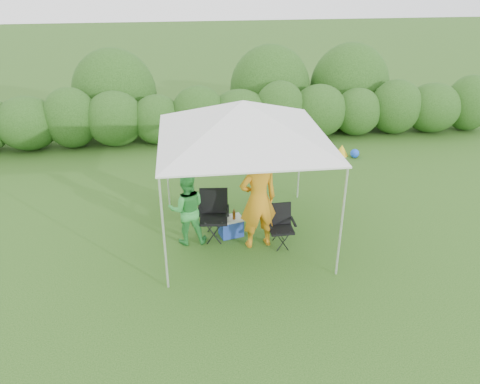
{
  "coord_description": "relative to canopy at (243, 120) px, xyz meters",
  "views": [
    {
      "loc": [
        -1.07,
        -7.58,
        5.15
      ],
      "look_at": [
        -0.07,
        0.4,
        1.05
      ],
      "focal_mm": 35.0,
      "sensor_mm": 36.0,
      "label": 1
    }
  ],
  "objects": [
    {
      "name": "man",
      "position": [
        0.24,
        -0.38,
        -1.45
      ],
      "size": [
        0.81,
        0.61,
        2.02
      ],
      "primitive_type": "imported",
      "rotation": [
        0.0,
        0.0,
        3.32
      ],
      "color": "orange",
      "rests_on": "ground"
    },
    {
      "name": "chair_left",
      "position": [
        -0.58,
        0.07,
        -1.9
      ],
      "size": [
        0.66,
        0.6,
        0.99
      ],
      "rotation": [
        0.0,
        0.0,
        -0.09
      ],
      "color": "black",
      "rests_on": "ground"
    },
    {
      "name": "ground",
      "position": [
        0.0,
        -0.5,
        -2.46
      ],
      "size": [
        70.0,
        70.0,
        0.0
      ],
      "primitive_type": "plane",
      "color": "#325B1C"
    },
    {
      "name": "cooler",
      "position": [
        -0.24,
        0.04,
        -2.26
      ],
      "size": [
        0.54,
        0.45,
        0.4
      ],
      "rotation": [
        0.0,
        0.0,
        0.24
      ],
      "color": "#223F9E",
      "rests_on": "ground"
    },
    {
      "name": "woman",
      "position": [
        -1.1,
        -0.09,
        -1.72
      ],
      "size": [
        0.74,
        0.58,
        1.49
      ],
      "primitive_type": "imported",
      "rotation": [
        0.0,
        0.0,
        3.17
      ],
      "color": "green",
      "rests_on": "ground"
    },
    {
      "name": "bottle",
      "position": [
        -0.18,
        0.0,
        -1.96
      ],
      "size": [
        0.06,
        0.06,
        0.22
      ],
      "primitive_type": "cylinder",
      "color": "#592D0C",
      "rests_on": "cooler"
    },
    {
      "name": "canopy",
      "position": [
        0.0,
        0.0,
        0.0
      ],
      "size": [
        3.1,
        3.1,
        2.83
      ],
      "color": "silver",
      "rests_on": "ground"
    },
    {
      "name": "lawn_toy",
      "position": [
        3.44,
        3.83,
        -2.31
      ],
      "size": [
        0.63,
        0.52,
        0.31
      ],
      "color": "yellow",
      "rests_on": "ground"
    },
    {
      "name": "hedge",
      "position": [
        0.11,
        5.5,
        -1.63
      ],
      "size": [
        17.61,
        1.53,
        1.8
      ],
      "color": "#29541A",
      "rests_on": "ground"
    },
    {
      "name": "chair_right",
      "position": [
        0.69,
        -0.38,
        -1.99
      ],
      "size": [
        0.53,
        0.48,
        0.83
      ],
      "rotation": [
        0.0,
        0.0,
        0.02
      ],
      "color": "black",
      "rests_on": "ground"
    }
  ]
}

